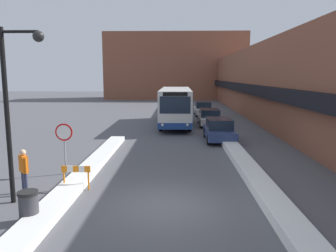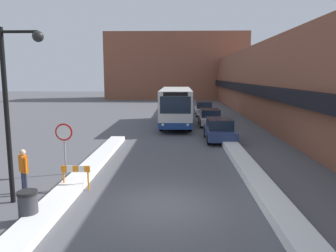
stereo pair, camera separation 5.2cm
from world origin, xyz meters
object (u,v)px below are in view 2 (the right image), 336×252
at_px(city_bus, 176,106).
at_px(trash_bin, 28,206).
at_px(street_lamp, 14,96).
at_px(parked_car_middle, 210,117).
at_px(parked_car_back, 204,109).
at_px(parked_car_front, 219,130).
at_px(pedestrian, 23,167).
at_px(stop_sign, 64,138).
at_px(construction_barricade, 76,173).

height_order(city_bus, trash_bin, city_bus).
relative_size(street_lamp, trash_bin, 6.15).
relative_size(city_bus, parked_car_middle, 2.35).
bearing_deg(parked_car_back, parked_car_front, -90.00).
bearing_deg(parked_car_middle, street_lamp, -114.34).
bearing_deg(street_lamp, pedestrian, 108.35).
xyz_separation_m(stop_sign, street_lamp, (-0.40, -3.28, 2.02)).
bearing_deg(construction_barricade, pedestrian, -165.67).
relative_size(parked_car_back, construction_barricade, 3.95).
bearing_deg(parked_car_front, parked_car_middle, 90.00).
bearing_deg(trash_bin, street_lamp, 122.12).
bearing_deg(parked_car_back, trash_bin, -105.05).
bearing_deg(parked_car_front, stop_sign, -134.60).
bearing_deg(pedestrian, city_bus, 119.20).
bearing_deg(parked_car_middle, pedestrian, -116.15).
xyz_separation_m(parked_car_middle, parked_car_back, (0.00, 7.25, 0.04)).
xyz_separation_m(parked_car_middle, street_lamp, (-8.12, -17.95, 2.95)).
distance_m(parked_car_front, street_lamp, 14.07).
relative_size(parked_car_middle, construction_barricade, 4.03).
height_order(city_bus, parked_car_back, city_bus).
distance_m(parked_car_middle, construction_barricade, 17.92).
bearing_deg(parked_car_back, city_bus, -112.42).
relative_size(pedestrian, construction_barricade, 1.52).
xyz_separation_m(city_bus, parked_car_back, (2.97, 7.21, -0.97)).
height_order(parked_car_middle, street_lamp, street_lamp).
bearing_deg(city_bus, construction_barricade, -102.34).
height_order(city_bus, construction_barricade, city_bus).
bearing_deg(stop_sign, parked_car_back, 70.59).
bearing_deg(parked_car_middle, parked_car_back, 90.00).
relative_size(trash_bin, construction_barricade, 0.86).
distance_m(stop_sign, street_lamp, 3.87).
bearing_deg(trash_bin, city_bus, 77.82).
xyz_separation_m(stop_sign, pedestrian, (-0.68, -2.44, -0.64)).
bearing_deg(parked_car_back, construction_barricade, -105.50).
height_order(street_lamp, trash_bin, street_lamp).
height_order(trash_bin, construction_barricade, trash_bin).
xyz_separation_m(parked_car_front, pedestrian, (-8.40, -10.27, 0.26)).
xyz_separation_m(stop_sign, trash_bin, (0.54, -4.78, -1.16)).
bearing_deg(street_lamp, parked_car_back, 72.14).
height_order(parked_car_front, parked_car_middle, parked_car_front).
distance_m(trash_bin, construction_barricade, 2.85).
distance_m(street_lamp, trash_bin, 3.64).
distance_m(parked_car_middle, pedestrian, 19.06).
bearing_deg(pedestrian, parked_car_front, 97.49).
relative_size(city_bus, parked_car_back, 2.40).
height_order(parked_car_front, street_lamp, street_lamp).
distance_m(stop_sign, trash_bin, 4.95).
xyz_separation_m(city_bus, trash_bin, (-4.21, -19.49, -1.25)).
distance_m(stop_sign, pedestrian, 2.61).
bearing_deg(construction_barricade, parked_car_middle, 68.30).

